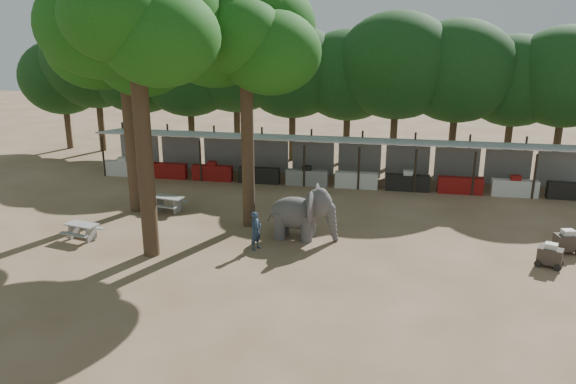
% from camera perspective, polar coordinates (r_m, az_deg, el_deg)
% --- Properties ---
extents(ground, '(100.00, 100.00, 0.00)m').
position_cam_1_polar(ground, '(19.88, 0.16, -9.86)').
color(ground, brown).
rests_on(ground, ground).
extents(vendor_stalls, '(28.00, 2.99, 2.80)m').
position_cam_1_polar(vendor_stalls, '(32.40, 4.65, 3.02)').
color(vendor_stalls, '#9FA1A7').
rests_on(vendor_stalls, ground).
extents(yard_tree_left, '(7.10, 6.90, 11.02)m').
position_cam_1_polar(yard_tree_left, '(27.57, -16.53, 14.71)').
color(yard_tree_left, '#332316').
rests_on(yard_tree_left, ground).
extents(yard_tree_center, '(7.10, 6.90, 12.04)m').
position_cam_1_polar(yard_tree_center, '(21.75, -15.52, 17.01)').
color(yard_tree_center, '#332316').
rests_on(yard_tree_center, ground).
extents(yard_tree_back, '(7.10, 6.90, 11.36)m').
position_cam_1_polar(yard_tree_back, '(24.47, -4.58, 15.92)').
color(yard_tree_back, '#332316').
rests_on(yard_tree_back, ground).
extents(backdrop_trees, '(46.46, 5.95, 8.33)m').
position_cam_1_polar(backdrop_trees, '(36.75, 5.70, 11.51)').
color(backdrop_trees, '#332316').
rests_on(backdrop_trees, ground).
extents(elephant, '(3.04, 2.32, 2.31)m').
position_cam_1_polar(elephant, '(23.90, 1.54, -2.12)').
color(elephant, '#434141').
rests_on(elephant, ground).
extents(handler, '(0.59, 0.68, 1.60)m').
position_cam_1_polar(handler, '(22.91, -3.29, -3.95)').
color(handler, '#26384C').
rests_on(handler, ground).
extents(picnic_table_near, '(1.64, 1.53, 0.70)m').
position_cam_1_polar(picnic_table_near, '(25.57, -20.17, -3.56)').
color(picnic_table_near, gray).
rests_on(picnic_table_near, ground).
extents(picnic_table_far, '(1.71, 1.59, 0.75)m').
position_cam_1_polar(picnic_table_far, '(28.11, -12.06, -0.97)').
color(picnic_table_far, gray).
rests_on(picnic_table_far, ground).
extents(cart_front, '(1.13, 0.94, 0.94)m').
position_cam_1_polar(cart_front, '(23.62, 25.07, -5.83)').
color(cart_front, '#322923').
rests_on(cart_front, ground).
extents(cart_back, '(1.13, 0.87, 0.99)m').
position_cam_1_polar(cart_back, '(25.25, 26.46, -4.53)').
color(cart_back, '#322923').
rests_on(cart_back, ground).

